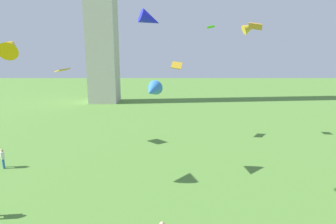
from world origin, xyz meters
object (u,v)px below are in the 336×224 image
at_px(kite_flying_5, 151,19).
at_px(kite_flying_7, 251,27).
at_px(kite_flying_0, 153,90).
at_px(kite_flying_6, 212,27).
at_px(kite_flying_1, 63,70).
at_px(kite_flying_4, 178,65).
at_px(kite_flying_3, 12,46).
at_px(kite_flying_2, 256,26).
at_px(person_1, 4,157).

xyz_separation_m(kite_flying_5, kite_flying_7, (9.66, 12.53, 0.80)).
xyz_separation_m(kite_flying_0, kite_flying_6, (6.03, 10.71, 5.83)).
height_order(kite_flying_1, kite_flying_4, kite_flying_4).
bearing_deg(kite_flying_6, kite_flying_4, -69.70).
distance_m(kite_flying_1, kite_flying_3, 9.86).
xyz_separation_m(kite_flying_1, kite_flying_2, (18.08, -6.43, 3.76)).
xyz_separation_m(kite_flying_0, kite_flying_1, (-9.93, 7.89, 1.16)).
xyz_separation_m(kite_flying_1, kite_flying_6, (15.96, 2.82, 4.66)).
bearing_deg(kite_flying_3, person_1, -57.24).
xyz_separation_m(kite_flying_0, kite_flying_3, (-9.62, -1.73, 3.29)).
bearing_deg(kite_flying_2, kite_flying_5, -121.77).
distance_m(kite_flying_0, kite_flying_5, 6.22).
bearing_deg(kite_flying_6, person_1, -50.61).
height_order(kite_flying_0, kite_flying_1, kite_flying_1).
relative_size(person_1, kite_flying_4, 1.04).
bearing_deg(kite_flying_3, kite_flying_7, -168.04).
distance_m(person_1, kite_flying_6, 24.48).
distance_m(person_1, kite_flying_7, 26.80).
relative_size(kite_flying_0, kite_flying_7, 1.18).
bearing_deg(kite_flying_2, kite_flying_4, 147.84).
height_order(kite_flying_0, kite_flying_4, kite_flying_4).
distance_m(kite_flying_5, kite_flying_7, 15.84).
height_order(kite_flying_1, kite_flying_7, kite_flying_7).
bearing_deg(kite_flying_5, kite_flying_1, 22.24).
bearing_deg(kite_flying_5, kite_flying_7, -55.70).
height_order(person_1, kite_flying_7, kite_flying_7).
height_order(person_1, kite_flying_0, kite_flying_0).
xyz_separation_m(kite_flying_5, kite_flying_6, (5.87, 14.71, 1.06)).
bearing_deg(person_1, kite_flying_2, -128.04).
height_order(kite_flying_2, kite_flying_3, kite_flying_2).
bearing_deg(kite_flying_0, person_1, -171.25).
distance_m(kite_flying_2, kite_flying_6, 9.53).
relative_size(kite_flying_0, kite_flying_5, 1.29).
distance_m(kite_flying_2, kite_flying_5, 9.68).
distance_m(person_1, kite_flying_3, 10.55).
distance_m(kite_flying_3, kite_flying_7, 22.10).
bearing_deg(kite_flying_3, kite_flying_0, 174.34).
distance_m(kite_flying_3, kite_flying_5, 10.15).
bearing_deg(kite_flying_3, kite_flying_5, 151.07).
bearing_deg(kite_flying_6, kite_flying_0, -15.54).
height_order(kite_flying_1, kite_flying_3, kite_flying_3).
bearing_deg(kite_flying_0, kite_flying_2, 25.28).
height_order(kite_flying_0, kite_flying_5, kite_flying_5).
bearing_deg(kite_flying_1, person_1, 114.65).
bearing_deg(kite_flying_4, kite_flying_1, -68.22).
height_order(kite_flying_1, kite_flying_5, kite_flying_5).
relative_size(kite_flying_2, kite_flying_5, 0.71).
bearing_deg(kite_flying_6, kite_flying_1, -66.13).
xyz_separation_m(kite_flying_3, kite_flying_6, (15.65, 12.44, 2.54)).
relative_size(kite_flying_4, kite_flying_7, 0.95).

